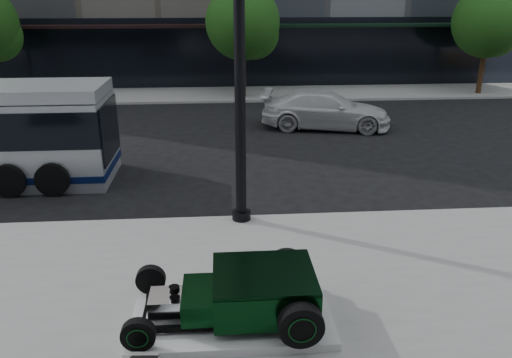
{
  "coord_description": "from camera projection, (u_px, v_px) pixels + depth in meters",
  "views": [
    {
      "loc": [
        -0.3,
        -13.47,
        5.48
      ],
      "look_at": [
        0.54,
        -2.26,
        1.2
      ],
      "focal_mm": 35.0,
      "sensor_mm": 36.0,
      "label": 1
    }
  ],
  "objects": [
    {
      "name": "ground",
      "position": [
        232.0,
        190.0,
        14.53
      ],
      "size": [
        120.0,
        120.0,
        0.0
      ],
      "primitive_type": "plane",
      "color": "black",
      "rests_on": "ground"
    },
    {
      "name": "sidewalk_far",
      "position": [
        224.0,
        94.0,
        27.56
      ],
      "size": [
        70.0,
        4.0,
        0.12
      ],
      "primitive_type": "cube",
      "color": "gray",
      "rests_on": "ground"
    },
    {
      "name": "street_trees",
      "position": [
        246.0,
        25.0,
        25.45
      ],
      "size": [
        29.8,
        3.8,
        5.7
      ],
      "color": "black",
      "rests_on": "sidewalk_far"
    },
    {
      "name": "display_plinth",
      "position": [
        232.0,
        318.0,
        8.58
      ],
      "size": [
        3.4,
        1.8,
        0.15
      ],
      "primitive_type": "cube",
      "color": "silver",
      "rests_on": "sidewalk_near"
    },
    {
      "name": "hot_rod",
      "position": [
        251.0,
        292.0,
        8.42
      ],
      "size": [
        3.22,
        2.0,
        0.81
      ],
      "color": "black",
      "rests_on": "display_plinth"
    },
    {
      "name": "lamppost",
      "position": [
        240.0,
        62.0,
        11.08
      ],
      "size": [
        0.46,
        0.46,
        8.34
      ],
      "color": "black",
      "rests_on": "sidewalk_near"
    },
    {
      "name": "white_sedan",
      "position": [
        326.0,
        110.0,
        20.85
      ],
      "size": [
        5.65,
        3.18,
        1.55
      ],
      "primitive_type": "imported",
      "rotation": [
        0.0,
        0.0,
        1.37
      ],
      "color": "silver",
      "rests_on": "ground"
    }
  ]
}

